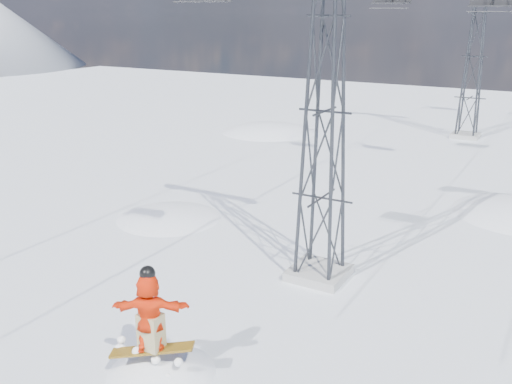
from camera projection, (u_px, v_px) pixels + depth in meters
snow_terrain at (318, 315)px, 35.32m from camera, size 39.00×37.00×22.00m
lift_tower_near at (325, 112)px, 17.16m from camera, size 5.20×1.80×11.43m
lift_tower_far at (474, 57)px, 37.82m from camera, size 5.20×1.80×11.43m
lift_chair_mid at (491, 1)px, 27.12m from camera, size 2.04×0.59×2.53m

